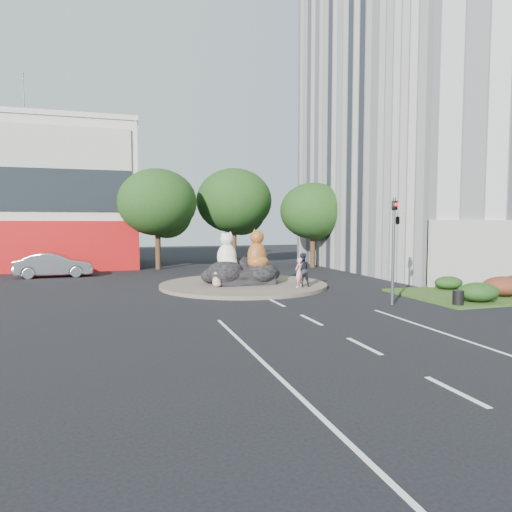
{
  "coord_description": "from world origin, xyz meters",
  "views": [
    {
      "loc": [
        -7.27,
        -16.29,
        3.8
      ],
      "look_at": [
        0.09,
        7.72,
        2.0
      ],
      "focal_mm": 32.0,
      "sensor_mm": 36.0,
      "label": 1
    }
  ],
  "objects_px": {
    "pedestrian_dark": "(302,270)",
    "litter_bin": "(458,298)",
    "kitten_calico": "(217,278)",
    "cat_tabby": "(257,249)",
    "kitten_white": "(269,276)",
    "cat_white": "(227,250)",
    "parked_car": "(54,265)",
    "pedestrian_pink": "(299,273)"
  },
  "relations": [
    {
      "from": "pedestrian_dark",
      "to": "litter_bin",
      "type": "xyz_separation_m",
      "value": [
        4.7,
        -7.04,
        -0.72
      ]
    },
    {
      "from": "pedestrian_dark",
      "to": "kitten_calico",
      "type": "bearing_deg",
      "value": -19.18
    },
    {
      "from": "cat_tabby",
      "to": "kitten_white",
      "type": "relative_size",
      "value": 2.68
    },
    {
      "from": "litter_bin",
      "to": "cat_tabby",
      "type": "bearing_deg",
      "value": 127.54
    },
    {
      "from": "cat_tabby",
      "to": "pedestrian_dark",
      "type": "height_order",
      "value": "cat_tabby"
    },
    {
      "from": "cat_white",
      "to": "pedestrian_dark",
      "type": "relative_size",
      "value": 1.17
    },
    {
      "from": "cat_white",
      "to": "cat_tabby",
      "type": "xyz_separation_m",
      "value": [
        1.71,
        -0.53,
        0.08
      ]
    },
    {
      "from": "kitten_white",
      "to": "cat_tabby",
      "type": "bearing_deg",
      "value": 178.46
    },
    {
      "from": "cat_white",
      "to": "litter_bin",
      "type": "relative_size",
      "value": 3.45
    },
    {
      "from": "kitten_white",
      "to": "pedestrian_dark",
      "type": "distance_m",
      "value": 2.42
    },
    {
      "from": "cat_white",
      "to": "kitten_white",
      "type": "distance_m",
      "value": 3.01
    },
    {
      "from": "cat_tabby",
      "to": "pedestrian_dark",
      "type": "distance_m",
      "value": 3.02
    },
    {
      "from": "cat_white",
      "to": "parked_car",
      "type": "distance_m",
      "value": 13.68
    },
    {
      "from": "cat_tabby",
      "to": "kitten_calico",
      "type": "xyz_separation_m",
      "value": [
        -2.55,
        -0.51,
        -1.61
      ]
    },
    {
      "from": "cat_tabby",
      "to": "litter_bin",
      "type": "relative_size",
      "value": 3.7
    },
    {
      "from": "kitten_white",
      "to": "pedestrian_pink",
      "type": "bearing_deg",
      "value": -77.09
    },
    {
      "from": "kitten_white",
      "to": "parked_car",
      "type": "relative_size",
      "value": 0.17
    },
    {
      "from": "cat_tabby",
      "to": "pedestrian_dark",
      "type": "xyz_separation_m",
      "value": [
        2.12,
        -1.83,
        -1.14
      ]
    },
    {
      "from": "kitten_calico",
      "to": "pedestrian_pink",
      "type": "height_order",
      "value": "pedestrian_pink"
    },
    {
      "from": "kitten_white",
      "to": "litter_bin",
      "type": "xyz_separation_m",
      "value": [
        6.0,
        -9.01,
        -0.2
      ]
    },
    {
      "from": "cat_tabby",
      "to": "litter_bin",
      "type": "height_order",
      "value": "cat_tabby"
    },
    {
      "from": "kitten_white",
      "to": "pedestrian_dark",
      "type": "bearing_deg",
      "value": -68.33
    },
    {
      "from": "cat_white",
      "to": "cat_tabby",
      "type": "height_order",
      "value": "cat_tabby"
    },
    {
      "from": "kitten_white",
      "to": "litter_bin",
      "type": "bearing_deg",
      "value": -68.0
    },
    {
      "from": "cat_white",
      "to": "litter_bin",
      "type": "height_order",
      "value": "cat_white"
    },
    {
      "from": "cat_tabby",
      "to": "kitten_white",
      "type": "distance_m",
      "value": 1.85
    },
    {
      "from": "parked_car",
      "to": "kitten_white",
      "type": "bearing_deg",
      "value": -126.63
    },
    {
      "from": "cat_white",
      "to": "pedestrian_dark",
      "type": "distance_m",
      "value": 4.62
    },
    {
      "from": "litter_bin",
      "to": "kitten_calico",
      "type": "bearing_deg",
      "value": 138.25
    },
    {
      "from": "cat_white",
      "to": "kitten_white",
      "type": "height_order",
      "value": "cat_white"
    },
    {
      "from": "kitten_white",
      "to": "pedestrian_dark",
      "type": "xyz_separation_m",
      "value": [
        1.3,
        -1.98,
        0.51
      ]
    },
    {
      "from": "cat_tabby",
      "to": "pedestrian_pink",
      "type": "bearing_deg",
      "value": -83.03
    },
    {
      "from": "pedestrian_dark",
      "to": "parked_car",
      "type": "distance_m",
      "value": 18.08
    },
    {
      "from": "cat_white",
      "to": "kitten_white",
      "type": "xyz_separation_m",
      "value": [
        2.53,
        -0.38,
        -1.57
      ]
    },
    {
      "from": "pedestrian_pink",
      "to": "cat_white",
      "type": "bearing_deg",
      "value": -74.2
    },
    {
      "from": "pedestrian_pink",
      "to": "parked_car",
      "type": "bearing_deg",
      "value": -76.66
    },
    {
      "from": "pedestrian_dark",
      "to": "parked_car",
      "type": "bearing_deg",
      "value": -40.92
    },
    {
      "from": "cat_tabby",
      "to": "litter_bin",
      "type": "xyz_separation_m",
      "value": [
        6.81,
        -8.87,
        -1.86
      ]
    },
    {
      "from": "parked_car",
      "to": "cat_white",
      "type": "bearing_deg",
      "value": -131.39
    },
    {
      "from": "pedestrian_pink",
      "to": "litter_bin",
      "type": "relative_size",
      "value": 2.58
    },
    {
      "from": "kitten_calico",
      "to": "pedestrian_dark",
      "type": "bearing_deg",
      "value": -1.64
    },
    {
      "from": "kitten_white",
      "to": "pedestrian_dark",
      "type": "height_order",
      "value": "pedestrian_dark"
    }
  ]
}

